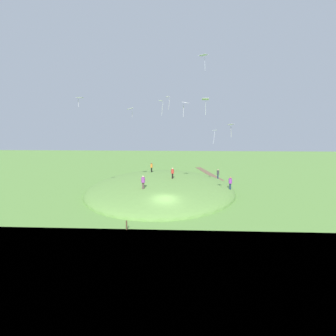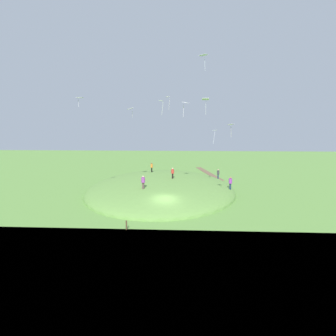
{
  "view_description": "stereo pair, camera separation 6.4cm",
  "coord_description": "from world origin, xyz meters",
  "px_view_note": "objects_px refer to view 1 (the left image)",
  "views": [
    {
      "loc": [
        -31.31,
        -1.9,
        9.69
      ],
      "look_at": [
        2.07,
        -0.19,
        4.73
      ],
      "focal_mm": 30.29,
      "sensor_mm": 36.0,
      "label": 1
    },
    {
      "loc": [
        -31.31,
        -1.97,
        9.69
      ],
      "look_at": [
        2.07,
        -0.19,
        4.73
      ],
      "focal_mm": 30.29,
      "sensor_mm": 36.0,
      "label": 2
    }
  ],
  "objects_px": {
    "kite_0": "(231,125)",
    "person_on_hilltop": "(143,181)",
    "person_near_shore": "(151,166)",
    "mooring_post": "(127,225)",
    "person_watching_kites": "(218,173)",
    "kite_5": "(161,102)",
    "kite_6": "(130,109)",
    "kite_4": "(186,104)",
    "person_with_child": "(173,172)",
    "kite_7": "(205,100)",
    "kite_2": "(80,98)",
    "kite_3": "(203,56)",
    "person_walking_path": "(230,182)",
    "kite_8": "(215,132)",
    "kite_1": "(168,98)"
  },
  "relations": [
    {
      "from": "kite_8",
      "to": "mooring_post",
      "type": "height_order",
      "value": "kite_8"
    },
    {
      "from": "kite_7",
      "to": "mooring_post",
      "type": "relative_size",
      "value": 2.5
    },
    {
      "from": "person_walking_path",
      "to": "kite_6",
      "type": "bearing_deg",
      "value": -172.88
    },
    {
      "from": "person_on_hilltop",
      "to": "kite_5",
      "type": "relative_size",
      "value": 0.76
    },
    {
      "from": "kite_4",
      "to": "mooring_post",
      "type": "distance_m",
      "value": 16.39
    },
    {
      "from": "kite_3",
      "to": "person_on_hilltop",
      "type": "bearing_deg",
      "value": 101.7
    },
    {
      "from": "kite_2",
      "to": "kite_8",
      "type": "distance_m",
      "value": 17.54
    },
    {
      "from": "kite_6",
      "to": "mooring_post",
      "type": "relative_size",
      "value": 1.45
    },
    {
      "from": "person_on_hilltop",
      "to": "person_near_shore",
      "type": "height_order",
      "value": "person_near_shore"
    },
    {
      "from": "person_near_shore",
      "to": "mooring_post",
      "type": "distance_m",
      "value": 21.8
    },
    {
      "from": "kite_1",
      "to": "person_near_shore",
      "type": "bearing_deg",
      "value": 56.84
    },
    {
      "from": "person_near_shore",
      "to": "kite_7",
      "type": "distance_m",
      "value": 15.06
    },
    {
      "from": "person_near_shore",
      "to": "kite_2",
      "type": "distance_m",
      "value": 18.81
    },
    {
      "from": "kite_0",
      "to": "mooring_post",
      "type": "relative_size",
      "value": 1.61
    },
    {
      "from": "kite_4",
      "to": "kite_0",
      "type": "bearing_deg",
      "value": -131.27
    },
    {
      "from": "person_watching_kites",
      "to": "kite_5",
      "type": "xyz_separation_m",
      "value": [
        -4.99,
        9.41,
        11.59
      ]
    },
    {
      "from": "kite_4",
      "to": "kite_5",
      "type": "height_order",
      "value": "kite_5"
    },
    {
      "from": "kite_7",
      "to": "person_with_child",
      "type": "bearing_deg",
      "value": 76.2
    },
    {
      "from": "kite_0",
      "to": "person_on_hilltop",
      "type": "bearing_deg",
      "value": 68.4
    },
    {
      "from": "kite_2",
      "to": "kite_7",
      "type": "distance_m",
      "value": 16.46
    },
    {
      "from": "person_walking_path",
      "to": "mooring_post",
      "type": "bearing_deg",
      "value": -130.8
    },
    {
      "from": "kite_2",
      "to": "kite_4",
      "type": "xyz_separation_m",
      "value": [
        2.76,
        -12.05,
        -0.44
      ]
    },
    {
      "from": "kite_0",
      "to": "kite_8",
      "type": "relative_size",
      "value": 0.78
    },
    {
      "from": "person_on_hilltop",
      "to": "kite_4",
      "type": "xyz_separation_m",
      "value": [
        0.23,
        -5.28,
        9.53
      ]
    },
    {
      "from": "person_watching_kites",
      "to": "kite_0",
      "type": "distance_m",
      "value": 19.42
    },
    {
      "from": "kite_7",
      "to": "mooring_post",
      "type": "height_order",
      "value": "kite_7"
    },
    {
      "from": "person_with_child",
      "to": "kite_2",
      "type": "bearing_deg",
      "value": -27.91
    },
    {
      "from": "kite_3",
      "to": "kite_2",
      "type": "bearing_deg",
      "value": 106.01
    },
    {
      "from": "kite_0",
      "to": "mooring_post",
      "type": "distance_m",
      "value": 15.0
    },
    {
      "from": "person_watching_kites",
      "to": "kite_2",
      "type": "distance_m",
      "value": 26.55
    },
    {
      "from": "person_with_child",
      "to": "kite_6",
      "type": "bearing_deg",
      "value": -38.49
    },
    {
      "from": "person_with_child",
      "to": "kite_0",
      "type": "distance_m",
      "value": 13.57
    },
    {
      "from": "kite_2",
      "to": "kite_7",
      "type": "height_order",
      "value": "kite_7"
    },
    {
      "from": "person_with_child",
      "to": "person_walking_path",
      "type": "height_order",
      "value": "person_with_child"
    },
    {
      "from": "person_near_shore",
      "to": "kite_5",
      "type": "bearing_deg",
      "value": -98.32
    },
    {
      "from": "kite_5",
      "to": "kite_6",
      "type": "relative_size",
      "value": 1.75
    },
    {
      "from": "kite_5",
      "to": "kite_6",
      "type": "bearing_deg",
      "value": 147.82
    },
    {
      "from": "person_on_hilltop",
      "to": "person_near_shore",
      "type": "distance_m",
      "value": 12.13
    },
    {
      "from": "person_with_child",
      "to": "kite_2",
      "type": "xyz_separation_m",
      "value": [
        -8.35,
        10.28,
        9.76
      ]
    },
    {
      "from": "person_with_child",
      "to": "kite_1",
      "type": "xyz_separation_m",
      "value": [
        4.46,
        0.94,
        10.96
      ]
    },
    {
      "from": "kite_1",
      "to": "kite_2",
      "type": "xyz_separation_m",
      "value": [
        -12.81,
        9.34,
        -1.2
      ]
    },
    {
      "from": "kite_2",
      "to": "kite_6",
      "type": "bearing_deg",
      "value": -41.69
    },
    {
      "from": "person_watching_kites",
      "to": "mooring_post",
      "type": "bearing_deg",
      "value": 130.87
    },
    {
      "from": "kite_3",
      "to": "kite_4",
      "type": "bearing_deg",
      "value": 121.54
    },
    {
      "from": "person_watching_kites",
      "to": "kite_8",
      "type": "bearing_deg",
      "value": 146.59
    },
    {
      "from": "person_with_child",
      "to": "person_near_shore",
      "type": "height_order",
      "value": "person_with_child"
    },
    {
      "from": "person_near_shore",
      "to": "kite_3",
      "type": "bearing_deg",
      "value": -91.49
    },
    {
      "from": "person_walking_path",
      "to": "kite_3",
      "type": "height_order",
      "value": "kite_3"
    },
    {
      "from": "person_walking_path",
      "to": "kite_3",
      "type": "distance_m",
      "value": 17.11
    },
    {
      "from": "person_walking_path",
      "to": "kite_8",
      "type": "xyz_separation_m",
      "value": [
        -1.18,
        2.48,
        7.02
      ]
    }
  ]
}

